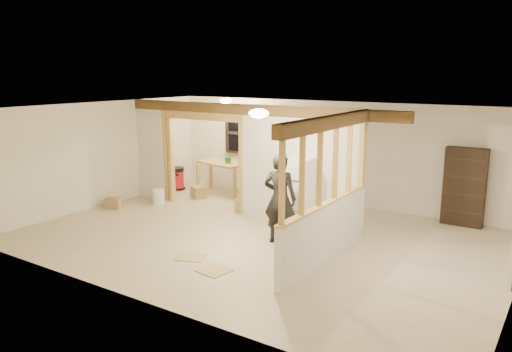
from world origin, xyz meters
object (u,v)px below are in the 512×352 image
Objects in this scene: refrigerator at (297,194)px; work_table at (222,178)px; woman at (280,199)px; shop_vac at (176,178)px; bookshelf at (464,187)px.

work_table is at bearing 152.08° from refrigerator.
woman reaches higher than work_table.
shop_vac is at bearing 163.61° from refrigerator.
refrigerator is 1.12× the size of work_table.
woman reaches higher than refrigerator.
shop_vac is 0.38× the size of bookshelf.
work_table is 0.81× the size of bookshelf.
woman is 2.77× the size of shop_vac.
refrigerator reaches higher than shop_vac.
shop_vac is at bearing -36.20° from woman.
refrigerator is 2.39× the size of shop_vac.
refrigerator is at bearing -16.39° from shop_vac.
bookshelf is at bearing 16.94° from work_table.
shop_vac is at bearing -152.67° from work_table.
work_table reaches higher than shop_vac.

